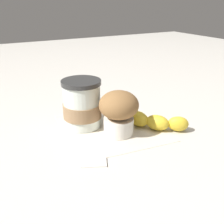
% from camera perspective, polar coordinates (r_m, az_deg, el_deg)
% --- Properties ---
extents(ground_plane, '(3.00, 3.00, 0.00)m').
position_cam_1_polar(ground_plane, '(0.65, -0.00, -3.53)').
color(ground_plane, beige).
extents(paper_napkin, '(0.26, 0.26, 0.00)m').
position_cam_1_polar(paper_napkin, '(0.65, -0.00, -3.47)').
color(paper_napkin, beige).
rests_on(paper_napkin, ground_plane).
extents(coffee_cup, '(0.10, 0.10, 0.12)m').
position_cam_1_polar(coffee_cup, '(0.64, -6.52, 1.52)').
color(coffee_cup, silver).
rests_on(coffee_cup, paper_napkin).
extents(muffin, '(0.09, 0.09, 0.10)m').
position_cam_1_polar(muffin, '(0.60, 1.74, 0.37)').
color(muffin, white).
rests_on(muffin, paper_napkin).
extents(banana, '(0.13, 0.17, 0.04)m').
position_cam_1_polar(banana, '(0.65, 7.96, -1.65)').
color(banana, gold).
rests_on(banana, paper_napkin).
extents(sugar_packet, '(0.06, 0.05, 0.01)m').
position_cam_1_polar(sugar_packet, '(0.52, -4.03, -10.74)').
color(sugar_packet, white).
rests_on(sugar_packet, ground_plane).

